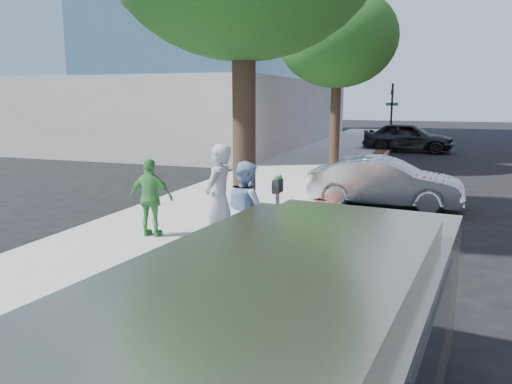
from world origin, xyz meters
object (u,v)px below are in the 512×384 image
at_px(person_gray, 219,199).
at_px(person_green, 151,198).
at_px(parking_meter, 278,198).
at_px(person_officer, 247,210).
at_px(bg_car, 408,137).
at_px(van, 293,355).
at_px(sedan_silver, 385,182).

bearing_deg(person_gray, person_green, -104.47).
height_order(parking_meter, person_gray, person_gray).
xyz_separation_m(person_gray, person_officer, (0.58, -0.09, -0.13)).
bearing_deg(person_green, bg_car, -107.37).
xyz_separation_m(parking_meter, van, (1.70, -5.02, -0.16)).
bearing_deg(person_gray, van, 33.37).
distance_m(person_green, van, 6.96).
bearing_deg(bg_car, person_green, 173.03).
distance_m(parking_meter, van, 5.31).
bearing_deg(sedan_silver, person_officer, 164.40).
height_order(person_green, van, van).
bearing_deg(parking_meter, person_officer, -140.46).
bearing_deg(person_green, van, 124.04).
height_order(person_gray, bg_car, person_gray).
relative_size(person_gray, bg_car, 0.42).
bearing_deg(sedan_silver, van, -176.78).
xyz_separation_m(sedan_silver, bg_car, (-0.21, 14.97, 0.15)).
bearing_deg(bg_car, sedan_silver, -175.06).
distance_m(person_gray, person_green, 1.88).
bearing_deg(person_officer, sedan_silver, -63.12).
bearing_deg(van, person_officer, 121.17).
height_order(person_officer, van, van).
height_order(sedan_silver, bg_car, bg_car).
bearing_deg(person_gray, person_officer, 84.68).
height_order(sedan_silver, van, van).
bearing_deg(parking_meter, person_gray, -164.47).
bearing_deg(parking_meter, sedan_silver, 76.08).
relative_size(sedan_silver, bg_car, 0.85).
xyz_separation_m(person_officer, van, (2.15, -4.65, 0.02)).
xyz_separation_m(person_officer, sedan_silver, (1.84, 5.97, -0.34)).
relative_size(parking_meter, person_gray, 0.73).
height_order(person_green, sedan_silver, person_green).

